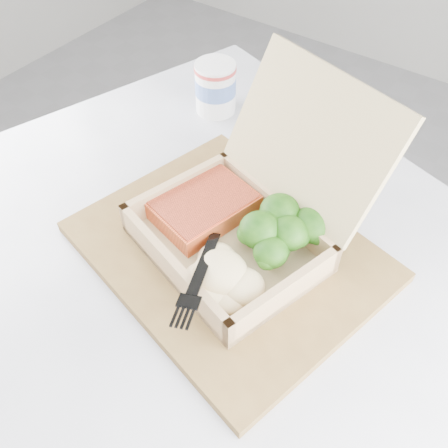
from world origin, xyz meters
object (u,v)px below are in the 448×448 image
Objects in this scene: cafe_table at (187,323)px; paper_cup at (215,86)px; takeout_container at (254,208)px; serving_tray at (228,251)px.

cafe_table is 0.39m from paper_cup.
serving_tray is at bearing -92.69° from takeout_container.
cafe_table is 11.12× the size of paper_cup.
cafe_table is 3.15× the size of takeout_container.
takeout_container is (0.07, 0.07, 0.25)m from cafe_table.
serving_tray is at bearing -50.91° from paper_cup.
serving_tray is 0.07m from takeout_container.
takeout_container reaches higher than serving_tray.
takeout_container is (0.01, 0.04, 0.06)m from serving_tray.
takeout_container reaches higher than paper_cup.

